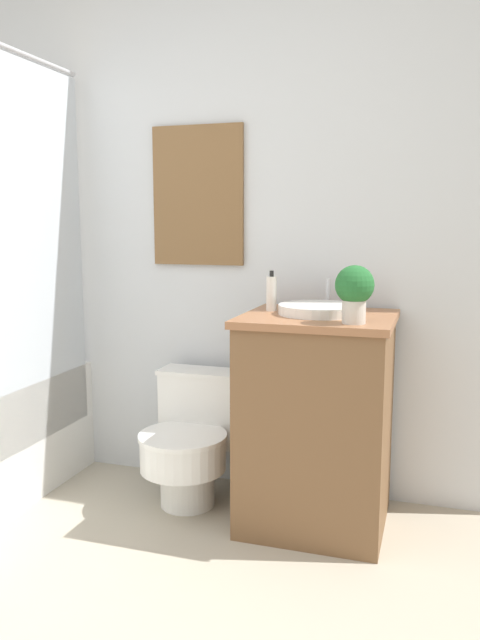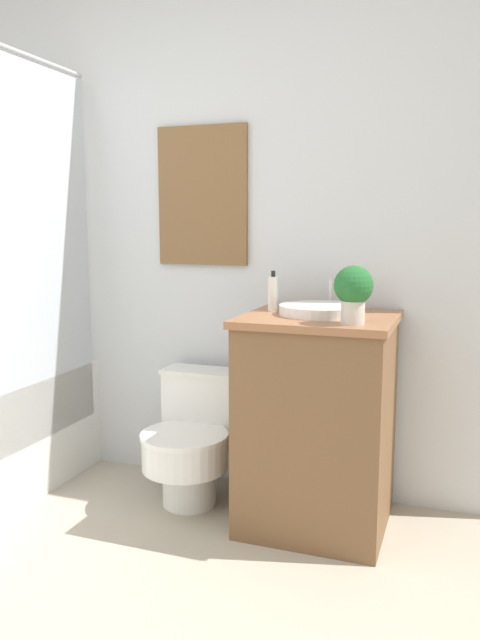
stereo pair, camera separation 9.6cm
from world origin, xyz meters
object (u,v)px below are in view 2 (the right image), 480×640
at_px(toilet, 194,439).
at_px(potted_plant, 353,290).
at_px(soap_bottle, 273,293).
at_px(sink, 321,310).

distance_m(toilet, potted_plant, 1.07).
xyz_separation_m(soap_bottle, potted_plant, (0.38, -0.24, 0.05)).
bearing_deg(toilet, sink, -1.37).
xyz_separation_m(toilet, potted_plant, (0.75, -0.22, 0.73)).
relative_size(soap_bottle, potted_plant, 0.79).
distance_m(toilet, soap_bottle, 0.77).
bearing_deg(sink, potted_plant, -50.80).
bearing_deg(potted_plant, sink, 129.20).
xyz_separation_m(toilet, soap_bottle, (0.37, 0.02, 0.68)).
xyz_separation_m(toilet, sink, (0.58, -0.01, 0.62)).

